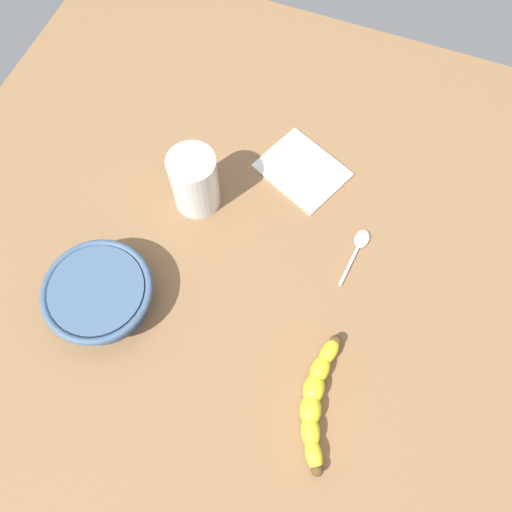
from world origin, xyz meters
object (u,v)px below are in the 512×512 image
object	(u,v)px
smoothie_glass	(195,183)
teaspoon	(360,242)
banana	(316,400)
ceramic_bowl	(99,294)

from	to	relation	value
smoothie_glass	teaspoon	distance (cm)	29.20
smoothie_glass	teaspoon	xyz separation A→B (cm)	(-28.70, -1.94, -5.00)
banana	teaspoon	size ratio (longest dim) A/B	1.77
banana	smoothie_glass	bearing A→B (deg)	-139.72
smoothie_glass	teaspoon	world-z (taller)	smoothie_glass
banana	smoothie_glass	size ratio (longest dim) A/B	1.71
smoothie_glass	ceramic_bowl	xyz separation A→B (cm)	(6.49, 22.40, -2.25)
teaspoon	ceramic_bowl	bearing A→B (deg)	130.96
teaspoon	smoothie_glass	bearing A→B (deg)	100.15
ceramic_bowl	teaspoon	xyz separation A→B (cm)	(-35.19, -24.34, -2.75)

